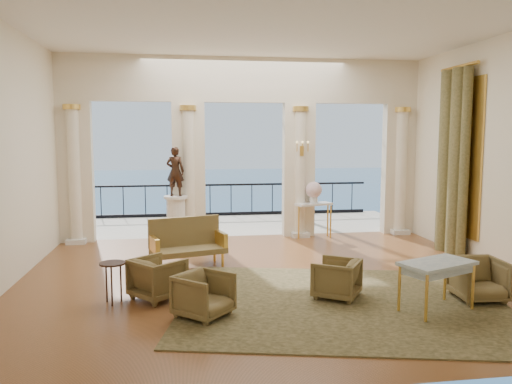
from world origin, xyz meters
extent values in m
plane|color=#4C3014|center=(0.00, 0.00, 0.00)|extent=(9.00, 9.00, 0.00)
plane|color=white|center=(0.00, -4.00, 2.25)|extent=(9.00, 0.00, 9.00)
plane|color=white|center=(-4.50, 0.00, 2.25)|extent=(0.00, 8.00, 8.00)
plane|color=white|center=(4.50, 0.00, 2.25)|extent=(0.00, 8.00, 8.00)
plane|color=white|center=(0.00, 0.00, 4.50)|extent=(9.00, 9.00, 0.00)
cube|color=#F7E7CB|center=(0.00, 3.85, 3.95)|extent=(9.00, 0.30, 1.10)
cube|color=#F7E7CB|center=(-4.10, 3.85, 1.70)|extent=(0.80, 0.30, 3.40)
cylinder|color=#F7E7CB|center=(-4.10, 3.67, 1.60)|extent=(0.28, 0.28, 3.20)
cylinder|color=#E5B34B|center=(-4.10, 3.67, 3.25)|extent=(0.40, 0.40, 0.12)
cube|color=silver|center=(-4.10, 3.67, 0.06)|extent=(0.45, 0.45, 0.12)
cube|color=#F7E7CB|center=(-1.40, 3.85, 1.70)|extent=(0.80, 0.30, 3.40)
cylinder|color=#F7E7CB|center=(-1.40, 3.67, 1.60)|extent=(0.28, 0.28, 3.20)
cylinder|color=#E5B34B|center=(-1.40, 3.67, 3.25)|extent=(0.40, 0.40, 0.12)
cube|color=silver|center=(-1.40, 3.67, 0.06)|extent=(0.45, 0.45, 0.12)
cube|color=#F7E7CB|center=(1.40, 3.85, 1.70)|extent=(0.80, 0.30, 3.40)
cylinder|color=#F7E7CB|center=(1.40, 3.67, 1.60)|extent=(0.28, 0.28, 3.20)
cylinder|color=#E5B34B|center=(1.40, 3.67, 3.25)|extent=(0.40, 0.40, 0.12)
cube|color=silver|center=(1.40, 3.67, 0.06)|extent=(0.45, 0.45, 0.12)
cube|color=#F7E7CB|center=(4.10, 3.85, 1.70)|extent=(0.80, 0.30, 3.40)
cylinder|color=#F7E7CB|center=(4.10, 3.67, 1.60)|extent=(0.28, 0.28, 3.20)
cylinder|color=#E5B34B|center=(4.10, 3.67, 3.25)|extent=(0.40, 0.40, 0.12)
cube|color=silver|center=(4.10, 3.67, 0.06)|extent=(0.45, 0.45, 0.12)
cube|color=#ACA28F|center=(0.00, 5.80, -0.05)|extent=(10.00, 3.60, 0.10)
cube|color=black|center=(0.00, 7.40, 1.00)|extent=(9.00, 0.06, 0.06)
cube|color=black|center=(0.00, 7.40, 0.05)|extent=(9.00, 0.06, 0.10)
cylinder|color=black|center=(0.00, 7.40, 0.50)|extent=(0.03, 0.03, 1.00)
cylinder|color=black|center=(-4.10, 7.40, 0.50)|extent=(0.03, 0.03, 1.00)
cylinder|color=black|center=(4.10, 7.40, 0.50)|extent=(0.03, 0.03, 1.00)
cylinder|color=#4C3823|center=(2.00, 6.60, 2.10)|extent=(0.20, 0.20, 4.20)
plane|color=#24587C|center=(0.00, 60.00, -6.00)|extent=(160.00, 160.00, 0.00)
cylinder|color=#4A4926|center=(4.30, 1.05, 2.00)|extent=(0.26, 0.26, 4.00)
cylinder|color=#4A4926|center=(4.26, 1.50, 2.00)|extent=(0.32, 0.32, 4.00)
cylinder|color=#4A4926|center=(4.30, 1.95, 2.00)|extent=(0.26, 0.26, 4.00)
cylinder|color=#E5B34B|center=(4.35, 1.50, 4.05)|extent=(0.08, 1.40, 0.08)
cube|color=#E5B34B|center=(4.47, 1.50, 2.10)|extent=(0.04, 1.60, 3.40)
cube|color=#E5B34B|center=(1.40, 3.53, 2.20)|extent=(0.10, 0.04, 0.25)
cylinder|color=#E5B34B|center=(1.26, 3.45, 2.30)|extent=(0.02, 0.02, 0.22)
cylinder|color=#E5B34B|center=(1.40, 3.45, 2.30)|extent=(0.02, 0.02, 0.22)
cylinder|color=#E5B34B|center=(1.54, 3.45, 2.30)|extent=(0.02, 0.02, 0.22)
cube|color=#2F3119|center=(0.88, -1.47, 0.01)|extent=(5.64, 4.81, 0.02)
imported|color=#4B3D1D|center=(-1.29, -1.72, 0.35)|extent=(0.93, 0.93, 0.70)
imported|color=#4B3D1D|center=(3.01, -1.63, 0.37)|extent=(0.77, 0.72, 0.74)
imported|color=#4B3D1D|center=(0.84, -1.19, 0.34)|extent=(0.89, 0.90, 0.69)
imported|color=#4B3D1D|center=(-1.98, -0.79, 0.36)|extent=(0.97, 0.97, 0.73)
cube|color=#4B3D1D|center=(-1.46, 1.05, 0.32)|extent=(1.56, 0.97, 0.11)
cube|color=#4B3D1D|center=(-1.54, 1.32, 0.67)|extent=(1.42, 0.48, 0.59)
cube|color=#E5B34B|center=(-2.12, 0.87, 0.52)|extent=(0.24, 0.59, 0.28)
cube|color=#E5B34B|center=(-0.81, 1.24, 0.52)|extent=(0.24, 0.59, 0.28)
cylinder|color=#E5B34B|center=(-2.00, 0.66, 0.13)|extent=(0.05, 0.05, 0.27)
cylinder|color=#E5B34B|center=(-0.80, 1.00, 0.13)|extent=(0.05, 0.05, 0.27)
cylinder|color=#E5B34B|center=(-2.13, 1.11, 0.13)|extent=(0.05, 0.05, 0.27)
cylinder|color=#E5B34B|center=(-0.93, 1.45, 0.13)|extent=(0.05, 0.05, 0.27)
cube|color=#8FA4B1|center=(2.10, -2.00, 0.73)|extent=(1.24, 0.96, 0.05)
cylinder|color=#E5B34B|center=(1.73, -2.42, 0.35)|extent=(0.04, 0.04, 0.70)
cylinder|color=#E5B34B|center=(2.65, -2.05, 0.35)|extent=(0.04, 0.04, 0.70)
cylinder|color=#E5B34B|center=(1.55, -1.95, 0.35)|extent=(0.04, 0.04, 0.70)
cylinder|color=#E5B34B|center=(2.47, -1.58, 0.35)|extent=(0.04, 0.04, 0.70)
cylinder|color=silver|center=(-1.73, 3.48, 0.04)|extent=(0.62, 0.62, 0.08)
cylinder|color=silver|center=(-1.73, 3.48, 0.57)|extent=(0.45, 0.45, 0.99)
cylinder|color=silver|center=(-1.73, 3.48, 1.10)|extent=(0.58, 0.58, 0.06)
imported|color=#301E15|center=(-1.73, 3.48, 1.73)|extent=(0.49, 0.39, 1.19)
cube|color=silver|center=(1.72, 3.50, 0.86)|extent=(1.00, 0.62, 0.05)
cylinder|color=#E5B34B|center=(1.36, 3.26, 0.42)|extent=(0.05, 0.05, 0.83)
cylinder|color=#E5B34B|center=(2.15, 3.50, 0.42)|extent=(0.05, 0.05, 0.83)
cylinder|color=#E5B34B|center=(1.28, 3.50, 0.42)|extent=(0.05, 0.05, 0.83)
cylinder|color=#E5B34B|center=(2.07, 3.75, 0.42)|extent=(0.05, 0.05, 0.83)
cylinder|color=silver|center=(1.72, 3.50, 1.01)|extent=(0.20, 0.20, 0.26)
sphere|color=#C18B96|center=(1.72, 3.50, 1.22)|extent=(0.41, 0.41, 0.41)
cylinder|color=black|center=(-2.65, -0.93, 0.63)|extent=(0.40, 0.40, 0.03)
cylinder|color=black|center=(-2.54, -0.87, 0.31)|extent=(0.03, 0.03, 0.62)
cylinder|color=black|center=(-2.76, -0.86, 0.31)|extent=(0.03, 0.03, 0.62)
cylinder|color=black|center=(-2.65, -1.05, 0.31)|extent=(0.03, 0.03, 0.62)
camera|label=1|loc=(-1.57, -8.64, 2.57)|focal=35.00mm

